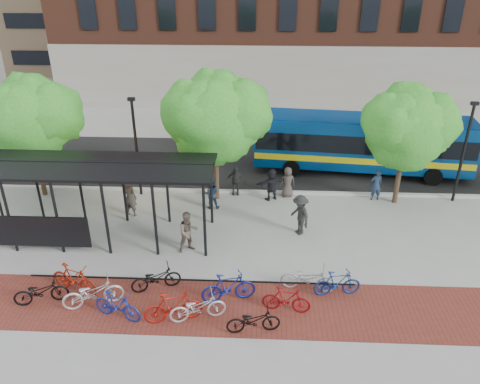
{
  "coord_description": "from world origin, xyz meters",
  "views": [
    {
      "loc": [
        -0.84,
        -17.9,
        11.11
      ],
      "look_at": [
        -1.7,
        0.89,
        1.6
      ],
      "focal_mm": 35.0,
      "sensor_mm": 36.0,
      "label": 1
    }
  ],
  "objects_px": {
    "pedestrian_6": "(288,182)",
    "pedestrian_7": "(376,185)",
    "lamp_post_left": "(136,145)",
    "pedestrian_4": "(235,180)",
    "lamp_post_right": "(464,150)",
    "bike_7": "(229,287)",
    "bike_8": "(253,320)",
    "pedestrian_8": "(188,232)",
    "bike_2": "(93,293)",
    "pedestrian_1": "(130,198)",
    "bike_0": "(41,292)",
    "bike_3": "(117,306)",
    "tree_b": "(217,114)",
    "bus": "(362,141)",
    "bike_5": "(173,307)",
    "bus_shelter": "(85,174)",
    "bike_1": "(74,279)",
    "pedestrian_5": "(272,184)",
    "bike_4": "(156,278)",
    "bike_9": "(286,299)",
    "bike_10": "(308,278)",
    "tree_a": "(31,116)",
    "pedestrian_2": "(211,193)",
    "bike_11": "(337,283)",
    "pedestrian_9": "(300,215)",
    "bike_6": "(198,307)",
    "tree_c": "(409,125)"
  },
  "relations": [
    {
      "from": "bike_1",
      "to": "bike_5",
      "type": "xyz_separation_m",
      "value": [
        3.88,
        -1.37,
        0.02
      ]
    },
    {
      "from": "bike_1",
      "to": "bike_4",
      "type": "bearing_deg",
      "value": -64.05
    },
    {
      "from": "pedestrian_1",
      "to": "bike_0",
      "type": "bearing_deg",
      "value": 86.55
    },
    {
      "from": "bike_0",
      "to": "bike_3",
      "type": "relative_size",
      "value": 1.04
    },
    {
      "from": "bike_10",
      "to": "bus",
      "type": "bearing_deg",
      "value": -11.31
    },
    {
      "from": "tree_a",
      "to": "lamp_post_left",
      "type": "distance_m",
      "value": 5.14
    },
    {
      "from": "tree_c",
      "to": "bike_3",
      "type": "distance_m",
      "value": 15.18
    },
    {
      "from": "bus",
      "to": "tree_b",
      "type": "bearing_deg",
      "value": -148.58
    },
    {
      "from": "pedestrian_8",
      "to": "bike_2",
      "type": "bearing_deg",
      "value": -157.33
    },
    {
      "from": "pedestrian_2",
      "to": "pedestrian_5",
      "type": "distance_m",
      "value": 3.12
    },
    {
      "from": "tree_b",
      "to": "bike_1",
      "type": "height_order",
      "value": "tree_b"
    },
    {
      "from": "bike_7",
      "to": "bike_0",
      "type": "bearing_deg",
      "value": 79.41
    },
    {
      "from": "pedestrian_2",
      "to": "pedestrian_6",
      "type": "height_order",
      "value": "pedestrian_6"
    },
    {
      "from": "bus",
      "to": "bike_7",
      "type": "relative_size",
      "value": 6.14
    },
    {
      "from": "bus_shelter",
      "to": "pedestrian_1",
      "type": "distance_m",
      "value": 3.01
    },
    {
      "from": "bike_7",
      "to": "bike_8",
      "type": "bearing_deg",
      "value": -162.97
    },
    {
      "from": "bike_9",
      "to": "bike_10",
      "type": "relative_size",
      "value": 0.83
    },
    {
      "from": "lamp_post_left",
      "to": "pedestrian_4",
      "type": "relative_size",
      "value": 3.25
    },
    {
      "from": "tree_b",
      "to": "bike_0",
      "type": "relative_size",
      "value": 3.47
    },
    {
      "from": "bike_8",
      "to": "pedestrian_8",
      "type": "xyz_separation_m",
      "value": [
        -2.79,
        4.65,
        0.44
      ]
    },
    {
      "from": "pedestrian_8",
      "to": "bike_0",
      "type": "bearing_deg",
      "value": -172.13
    },
    {
      "from": "bike_6",
      "to": "bike_8",
      "type": "xyz_separation_m",
      "value": [
        1.89,
        -0.51,
        -0.04
      ]
    },
    {
      "from": "bike_3",
      "to": "bike_6",
      "type": "relative_size",
      "value": 0.92
    },
    {
      "from": "pedestrian_8",
      "to": "tree_b",
      "type": "bearing_deg",
      "value": 51.46
    },
    {
      "from": "pedestrian_7",
      "to": "bike_10",
      "type": "bearing_deg",
      "value": 50.46
    },
    {
      "from": "bike_3",
      "to": "pedestrian_5",
      "type": "height_order",
      "value": "pedestrian_5"
    },
    {
      "from": "bike_1",
      "to": "bike_3",
      "type": "xyz_separation_m",
      "value": [
        1.96,
        -1.32,
        -0.04
      ]
    },
    {
      "from": "tree_b",
      "to": "pedestrian_7",
      "type": "distance_m",
      "value": 8.73
    },
    {
      "from": "bike_4",
      "to": "bike_0",
      "type": "bearing_deg",
      "value": 82.01
    },
    {
      "from": "bike_9",
      "to": "bike_10",
      "type": "bearing_deg",
      "value": -27.2
    },
    {
      "from": "bike_10",
      "to": "bike_11",
      "type": "bearing_deg",
      "value": -95.11
    },
    {
      "from": "pedestrian_7",
      "to": "pedestrian_8",
      "type": "bearing_deg",
      "value": 18.65
    },
    {
      "from": "pedestrian_6",
      "to": "pedestrian_7",
      "type": "relative_size",
      "value": 0.96
    },
    {
      "from": "pedestrian_4",
      "to": "lamp_post_right",
      "type": "bearing_deg",
      "value": -2.5
    },
    {
      "from": "pedestrian_8",
      "to": "bike_10",
      "type": "bearing_deg",
      "value": -55.57
    },
    {
      "from": "bike_4",
      "to": "pedestrian_8",
      "type": "bearing_deg",
      "value": -39.79
    },
    {
      "from": "tree_a",
      "to": "bike_3",
      "type": "distance_m",
      "value": 11.68
    },
    {
      "from": "bike_4",
      "to": "pedestrian_2",
      "type": "distance_m",
      "value": 6.55
    },
    {
      "from": "tree_b",
      "to": "bike_5",
      "type": "relative_size",
      "value": 3.23
    },
    {
      "from": "tree_b",
      "to": "bus",
      "type": "relative_size",
      "value": 0.53
    },
    {
      "from": "bike_8",
      "to": "bike_6",
      "type": "bearing_deg",
      "value": 65.79
    },
    {
      "from": "bike_3",
      "to": "bike_10",
      "type": "relative_size",
      "value": 0.89
    },
    {
      "from": "pedestrian_4",
      "to": "pedestrian_9",
      "type": "xyz_separation_m",
      "value": [
        3.05,
        -3.72,
        0.16
      ]
    },
    {
      "from": "bike_4",
      "to": "pedestrian_9",
      "type": "relative_size",
      "value": 0.98
    },
    {
      "from": "bus_shelter",
      "to": "bike_11",
      "type": "relative_size",
      "value": 6.1
    },
    {
      "from": "pedestrian_6",
      "to": "lamp_post_left",
      "type": "bearing_deg",
      "value": -12.09
    },
    {
      "from": "bike_6",
      "to": "pedestrian_8",
      "type": "relative_size",
      "value": 1.07
    },
    {
      "from": "lamp_post_right",
      "to": "pedestrian_7",
      "type": "bearing_deg",
      "value": -178.69
    },
    {
      "from": "bike_1",
      "to": "pedestrian_5",
      "type": "height_order",
      "value": "pedestrian_5"
    },
    {
      "from": "bike_1",
      "to": "bike_4",
      "type": "xyz_separation_m",
      "value": [
        2.94,
        0.31,
        -0.1
      ]
    }
  ]
}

